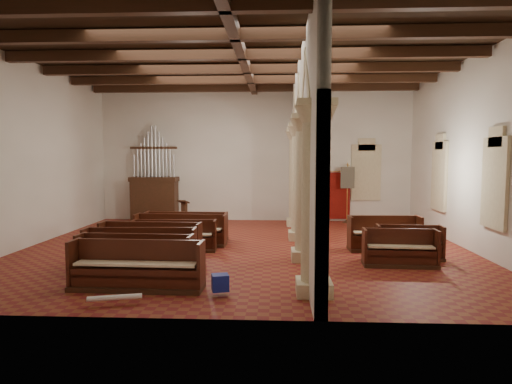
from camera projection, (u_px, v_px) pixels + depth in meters
The scene contains 30 objects.
floor at pixel (245, 248), 13.65m from camera, with size 14.00×14.00×0.00m, color maroon.
ceiling at pixel (245, 56), 13.15m from camera, with size 14.00×14.00×0.00m, color black.
wall_back at pixel (255, 155), 19.37m from camera, with size 14.00×0.02×6.00m, color white.
wall_front at pixel (219, 152), 7.43m from camera, with size 14.00×0.02×6.00m, color white.
wall_left at pixel (28, 154), 13.74m from camera, with size 0.02×12.00×6.00m, color white.
wall_right at pixel (473, 154), 13.06m from camera, with size 0.02×12.00×6.00m, color white.
ceiling_beams at pixel (245, 62), 13.16m from camera, with size 13.80×11.80×0.30m, color #3C1F13, non-canonical shape.
arcade at pixel (303, 136), 13.26m from camera, with size 0.90×11.90×6.00m.
window_right_a at pixel (496, 183), 11.63m from camera, with size 0.03×1.00×2.20m, color #357964.
window_right_b at pixel (440, 176), 15.61m from camera, with size 0.03×1.00×2.20m, color #357964.
window_back at pixel (366, 172), 19.17m from camera, with size 1.00×0.03×2.20m, color #357964.
pipe_organ at pixel (154, 191), 19.23m from camera, with size 2.10×0.85×4.40m.
lectern at pixel (184, 215), 18.17m from camera, with size 0.54×0.58×1.09m.
dossal_curtain at pixel (332, 195), 19.27m from camera, with size 1.80×0.07×2.17m.
processional_banner at pixel (347, 204), 18.85m from camera, with size 0.61×0.77×2.65m.
hymnal_box_a at pixel (220, 283), 8.99m from camera, with size 0.35×0.28×0.35m, color #161591.
hymnal_box_b at pixel (188, 257), 11.30m from camera, with size 0.35×0.29×0.35m, color navy.
hymnal_box_c at pixel (192, 242), 13.22m from camera, with size 0.35×0.29×0.35m, color navy.
tube_heater_a at pixel (115, 297), 8.38m from camera, with size 0.10×0.10×1.04m, color white.
tube_heater_b at pixel (173, 282), 9.43m from camera, with size 0.10×0.10×1.02m, color white.
nave_pew_0 at pixel (137, 273), 9.40m from camera, with size 2.95×0.80×1.08m.
nave_pew_1 at pixel (135, 262), 10.45m from camera, with size 2.87×0.80×1.02m.
nave_pew_2 at pixel (140, 254), 11.37m from camera, with size 2.99×0.83×1.02m.
nave_pew_3 at pixel (151, 247), 12.25m from camera, with size 2.93×0.81×1.04m.
nave_pew_4 at pixel (174, 241), 13.21m from camera, with size 2.62×0.78×0.96m.
nave_pew_5 at pixel (180, 235), 14.06m from camera, with size 3.04×0.81×1.02m.
nave_pew_6 at pixel (186, 231), 14.85m from camera, with size 2.89×0.74×0.99m.
aisle_pew_0 at pixel (400, 254), 11.39m from camera, with size 1.96×0.76×0.99m.
aisle_pew_1 at pixel (409, 248), 12.20m from camera, with size 1.87×0.75×0.96m.
aisle_pew_2 at pixel (384, 239), 13.26m from camera, with size 2.23×0.81×1.08m.
Camera 1 is at (1.01, -13.42, 2.92)m, focal length 30.00 mm.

